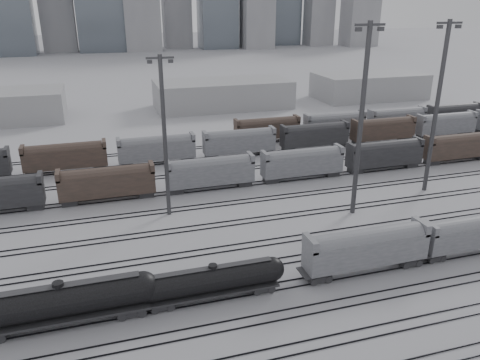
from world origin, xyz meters
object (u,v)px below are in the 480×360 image
object	(u,v)px
hopper_car_a	(366,247)
light_mast_c	(361,118)
tank_car_a	(61,302)
hopper_car_b	(472,232)
tank_car_b	(213,280)

from	to	relation	value
hopper_car_a	light_mast_c	bearing A→B (deg)	64.96
tank_car_a	hopper_car_b	bearing A→B (deg)	0.00
hopper_car_b	light_mast_c	xyz separation A→B (m)	(-8.08, 15.32, 11.77)
tank_car_a	tank_car_b	size ratio (longest dim) A/B	1.18
tank_car_b	tank_car_a	bearing A→B (deg)	180.00
tank_car_a	hopper_car_b	size ratio (longest dim) A/B	1.39
tank_car_b	hopper_car_a	bearing A→B (deg)	0.00
tank_car_a	hopper_car_b	distance (m)	49.15
tank_car_b	hopper_car_a	distance (m)	18.56
tank_car_b	light_mast_c	distance (m)	32.41
hopper_car_b	tank_car_b	bearing A→B (deg)	180.00
hopper_car_a	hopper_car_b	bearing A→B (deg)	0.00
tank_car_a	tank_car_b	distance (m)	15.38
hopper_car_b	light_mast_c	world-z (taller)	light_mast_c
tank_car_b	light_mast_c	bearing A→B (deg)	30.81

